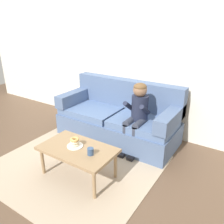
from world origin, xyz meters
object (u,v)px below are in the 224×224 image
at_px(coffee_table, 78,151).
at_px(person_child, 137,111).
at_px(couch, 119,119).
at_px(donut, 75,144).
at_px(mug, 90,151).
at_px(toy_controller, 64,143).

xyz_separation_m(coffee_table, person_child, (0.33, 1.02, 0.28)).
bearing_deg(couch, coffee_table, -84.23).
distance_m(donut, mug, 0.29).
distance_m(couch, mug, 1.32).
bearing_deg(person_child, toy_controller, -154.89).
bearing_deg(couch, mug, -74.01).
distance_m(couch, donut, 1.23).
bearing_deg(person_child, mug, -95.13).
relative_size(couch, mug, 22.94).
bearing_deg(coffee_table, couch, 95.77).
bearing_deg(coffee_table, mug, -7.49).
distance_m(person_child, toy_controller, 1.37).
height_order(couch, donut, couch).
bearing_deg(toy_controller, donut, -60.48).
xyz_separation_m(couch, donut, (0.07, -1.22, 0.11)).
bearing_deg(mug, couch, 105.99).
height_order(couch, person_child, person_child).
bearing_deg(donut, mug, -8.53).
xyz_separation_m(person_child, donut, (-0.38, -1.01, -0.20)).
bearing_deg(donut, person_child, 69.16).
height_order(coffee_table, person_child, person_child).
relative_size(couch, toy_controller, 9.14).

